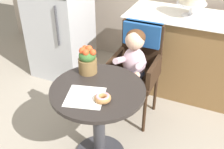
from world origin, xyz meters
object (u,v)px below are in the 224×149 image
flower_vase (87,60)px  refrigerator (58,7)px  cafe_table (98,111)px  seated_child (133,61)px  donut_front (103,98)px  wicker_chair (138,57)px

flower_vase → refrigerator: refrigerator is taller
cafe_table → seated_child: bearing=82.6°
seated_child → refrigerator: bearing=154.4°
donut_front → refrigerator: size_ratio=0.07×
cafe_table → donut_front: bearing=-49.7°
seated_child → flower_vase: bearing=-123.0°
donut_front → wicker_chair: bearing=91.7°
cafe_table → flower_vase: (-0.18, 0.18, 0.32)m
wicker_chair → flower_vase: bearing=-118.9°
donut_front → flower_vase: (-0.27, 0.29, 0.09)m
wicker_chair → donut_front: 0.84m
refrigerator → seated_child: bearing=-25.6°
seated_child → flower_vase: 0.48m
cafe_table → donut_front: donut_front is taller
donut_front → flower_vase: 0.41m
refrigerator → wicker_chair: bearing=-18.8°
donut_front → flower_vase: bearing=133.0°
wicker_chair → seated_child: bearing=-94.1°
cafe_table → seated_child: seated_child is taller
cafe_table → flower_vase: 0.41m
donut_front → refrigerator: bearing=133.4°
refrigerator → donut_front: bearing=-46.6°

